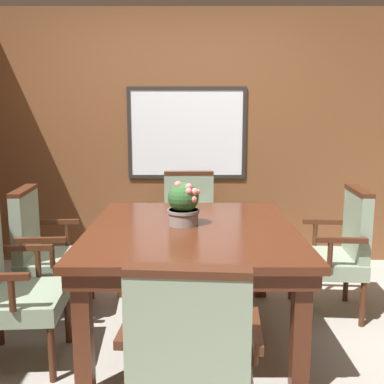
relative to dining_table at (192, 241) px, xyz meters
The scene contains 9 objects.
ground_plane 0.72m from the dining_table, 122.67° to the right, with size 14.00×14.00×0.00m, color #A39E93.
wall_back 1.70m from the dining_table, 95.36° to the left, with size 7.20×0.08×2.45m.
dining_table is the anchor object (origin of this frame).
chair_left_near 1.14m from the dining_table, 163.28° to the right, with size 0.53×0.57×0.94m.
chair_left_far 1.15m from the dining_table, 161.44° to the left, with size 0.53×0.57×0.94m.
chair_head_far 1.20m from the dining_table, 91.18° to the left, with size 0.56×0.51×0.94m.
chair_head_near 1.18m from the dining_table, 90.25° to the right, with size 0.58×0.53×0.94m.
chair_right_far 1.14m from the dining_table, 18.71° to the left, with size 0.53×0.57×0.94m.
potted_plant 0.25m from the dining_table, 140.90° to the left, with size 0.21×0.21×0.29m.
Camera 1 is at (0.15, -2.57, 1.48)m, focal length 42.00 mm.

